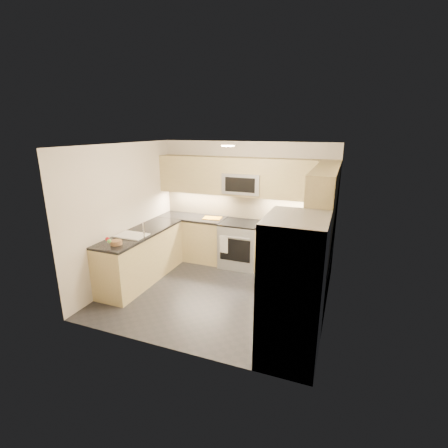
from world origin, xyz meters
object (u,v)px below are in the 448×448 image
at_px(microwave, 243,183).
at_px(refrigerator, 293,290).
at_px(fruit_basket, 116,243).
at_px(gas_range, 240,245).
at_px(cutting_board, 212,218).
at_px(utensil_bowl, 303,224).

relative_size(microwave, refrigerator, 0.42).
distance_m(microwave, refrigerator, 3.04).
bearing_deg(fruit_basket, gas_range, 53.62).
height_order(microwave, refrigerator, microwave).
bearing_deg(gas_range, cutting_board, 176.13).
bearing_deg(gas_range, utensil_bowl, 2.31).
relative_size(utensil_bowl, cutting_board, 0.70).
xyz_separation_m(gas_range, fruit_basket, (-1.46, -1.98, 0.52)).
xyz_separation_m(gas_range, utensil_bowl, (1.21, 0.05, 0.56)).
xyz_separation_m(microwave, fruit_basket, (-1.46, -2.11, -0.73)).
xyz_separation_m(microwave, refrigerator, (1.45, -2.55, -0.80)).
bearing_deg(refrigerator, gas_range, 120.88).
height_order(refrigerator, fruit_basket, refrigerator).
bearing_deg(fruit_basket, utensil_bowl, 37.21).
relative_size(microwave, fruit_basket, 4.04).
bearing_deg(refrigerator, fruit_basket, 171.31).
distance_m(cutting_board, fruit_basket, 2.19).
relative_size(gas_range, fruit_basket, 4.83).
bearing_deg(gas_range, refrigerator, -59.12).
bearing_deg(fruit_basket, refrigerator, -8.69).
xyz_separation_m(utensil_bowl, fruit_basket, (-2.67, -2.03, -0.04)).
relative_size(gas_range, utensil_bowl, 3.55).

